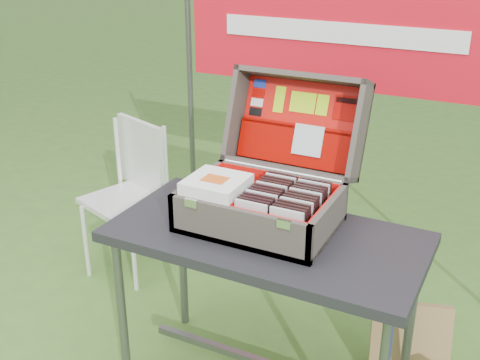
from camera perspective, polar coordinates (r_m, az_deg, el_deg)
The scene contains 88 objects.
table at distance 2.43m, azimuth 2.35°, elevation -12.56°, with size 1.17×0.58×0.73m, color black, non-canonical shape.
table_top at distance 2.25m, azimuth 2.49°, elevation -5.45°, with size 1.17×0.58×0.04m, color black.
table_leg_fl at distance 2.51m, azimuth -11.12°, elevation -12.34°, with size 0.04×0.04×0.69m, color #59595B.
table_leg_bl at distance 2.82m, azimuth -5.45°, elevation -7.58°, with size 0.04×0.04×0.69m, color #59595B.
table_leg_br at distance 2.51m, azimuth 15.83°, elevation -12.85°, with size 0.04×0.04×0.69m, color #59595B.
suitcase at distance 2.24m, azimuth 2.61°, elevation 1.98°, with size 0.56×0.56×0.50m, color #514A42, non-canonical shape.
suitcase_base_bottom at distance 2.29m, azimuth 1.89°, elevation -4.05°, with size 0.56×0.40×0.02m, color #514A42.
suitcase_base_wall_front at distance 2.11m, azimuth -0.25°, elevation -4.63°, with size 0.56×0.02×0.15m, color #514A42.
suitcase_base_wall_back at distance 2.41m, azimuth 3.79°, elevation -0.87°, with size 0.56×0.02×0.15m, color #514A42.
suitcase_base_wall_left at distance 2.37m, azimuth -3.97°, elevation -1.34°, with size 0.02×0.40×0.15m, color #514A42.
suitcase_base_wall_right at distance 2.17m, azimuth 8.34°, elevation -3.98°, with size 0.02×0.40×0.15m, color #514A42.
suitcase_liner_floor at distance 2.28m, azimuth 1.89°, elevation -3.74°, with size 0.51×0.35×0.01m, color red.
suitcase_latch_left at distance 2.15m, azimuth -4.65°, elevation -2.20°, with size 0.05×0.01×0.03m, color silver.
suitcase_latch_right at distance 2.00m, azimuth 4.19°, elevation -4.19°, with size 0.05×0.01×0.03m, color silver.
suitcase_hinge at distance 2.39m, azimuth 3.94°, elevation 0.86°, with size 0.02×0.02×0.50m, color silver.
suitcase_lid_back at distance 2.52m, azimuth 5.80°, elevation 5.32°, with size 0.56×0.40×0.02m, color #514A42.
suitcase_lid_rim_far at distance 2.47m, azimuth 6.03°, elevation 9.73°, with size 0.56×0.02×0.15m, color #514A42.
suitcase_lid_rim_near at distance 2.46m, azimuth 4.60°, elevation 1.11°, with size 0.56×0.02×0.15m, color #514A42.
suitcase_lid_rim_left at distance 2.56m, azimuth -0.28°, elevation 6.28°, with size 0.02×0.40×0.15m, color #514A42.
suitcase_lid_rim_right at distance 2.38m, azimuth 11.31°, elevation 4.46°, with size 0.02×0.40×0.15m, color #514A42.
suitcase_lid_liner at distance 2.51m, azimuth 5.69°, elevation 5.34°, with size 0.51×0.35×0.01m, color red.
suitcase_liner_wall_front at distance 2.11m, azimuth -0.08°, elevation -4.21°, with size 0.51×0.01×0.13m, color red.
suitcase_liner_wall_back at distance 2.40m, azimuth 3.66°, elevation -0.75°, with size 0.51×0.01×0.13m, color red.
suitcase_liner_wall_left at distance 2.36m, azimuth -3.69°, elevation -1.17°, with size 0.01×0.35×0.13m, color red.
suitcase_liner_wall_right at distance 2.17m, azimuth 8.01°, elevation -3.65°, with size 0.01×0.35×0.13m, color red.
suitcase_lid_pocket at distance 2.49m, azimuth 5.20°, elevation 3.28°, with size 0.49×0.16×0.03m, color #910500.
suitcase_pocket_edge at distance 2.48m, azimuth 5.45°, elevation 5.09°, with size 0.48×0.02×0.02m, color #910500.
suitcase_pocket_cd at distance 2.45m, azimuth 6.47°, elevation 3.76°, with size 0.12×0.12×0.01m, color silver.
lid_sticker_cc_a at distance 2.58m, azimuth 1.90°, elevation 9.12°, with size 0.05×0.03×0.00m, color #1933B2.
lid_sticker_cc_b at distance 2.58m, azimuth 1.76°, elevation 8.25°, with size 0.05×0.03×0.00m, color #AB0601.
lid_sticker_cc_c at distance 2.58m, azimuth 1.62°, elevation 7.37°, with size 0.05×0.03×0.00m, color white.
lid_sticker_cc_d at distance 2.58m, azimuth 1.48°, elevation 6.49°, with size 0.05×0.03×0.00m, color black.
lid_card_neon_tall at distance 2.54m, azimuth 3.76°, elevation 7.64°, with size 0.04×0.11×0.00m, color #B7E913.
lid_card_neon_main at distance 2.50m, azimuth 5.97°, elevation 7.32°, with size 0.11×0.08×0.00m, color #B7E913.
lid_card_neon_small at distance 2.48m, azimuth 7.81°, elevation 7.05°, with size 0.05×0.08×0.00m, color #B7E913.
lid_sticker_band at distance 2.45m, azimuth 10.02°, elevation 6.72°, with size 0.10×0.10×0.00m, color #AB0601.
lid_sticker_band_bar at distance 2.45m, azimuth 10.14°, elevation 7.41°, with size 0.09×0.02×0.00m, color black.
cd_left_0 at distance 2.11m, azimuth 1.04°, elevation -3.84°, with size 0.12×0.01×0.14m, color silver.
cd_left_1 at distance 2.13m, azimuth 1.29°, elevation -3.60°, with size 0.12×0.01×0.14m, color black.
cd_left_2 at distance 2.15m, azimuth 1.54°, elevation -3.36°, with size 0.12×0.01×0.14m, color black.
cd_left_3 at distance 2.16m, azimuth 1.79°, elevation -3.13°, with size 0.12×0.01×0.14m, color black.
cd_left_4 at distance 2.18m, azimuth 2.03°, elevation -2.90°, with size 0.12×0.01×0.14m, color silver.
cd_left_5 at distance 2.20m, azimuth 2.27°, elevation -2.67°, with size 0.12×0.01×0.14m, color black.
cd_left_6 at distance 2.22m, azimuth 2.51°, elevation -2.45°, with size 0.12×0.01×0.14m, color black.
cd_left_7 at distance 2.24m, azimuth 2.74°, elevation -2.23°, with size 0.12×0.01×0.14m, color black.
cd_left_8 at distance 2.25m, azimuth 2.97°, elevation -2.02°, with size 0.12×0.01×0.14m, color silver.
cd_left_9 at distance 2.27m, azimuth 3.19°, elevation -1.80°, with size 0.12×0.01×0.14m, color black.
cd_left_10 at distance 2.29m, azimuth 3.41°, elevation -1.60°, with size 0.12×0.01×0.14m, color black.
cd_left_11 at distance 2.31m, azimuth 3.63°, elevation -1.39°, with size 0.12×0.01×0.14m, color black.
cd_left_12 at distance 2.33m, azimuth 3.84°, elevation -1.19°, with size 0.12×0.01×0.14m, color silver.
cd_left_13 at distance 2.35m, azimuth 4.05°, elevation -0.99°, with size 0.12×0.01×0.14m, color black.
cd_right_0 at distance 2.06m, azimuth 4.41°, elevation -4.60°, with size 0.12×0.01×0.14m, color silver.
cd_right_1 at distance 2.08m, azimuth 4.64°, elevation -4.34°, with size 0.12×0.01×0.14m, color black.
cd_right_2 at distance 2.10m, azimuth 4.87°, elevation -4.09°, with size 0.12×0.01×0.14m, color black.
cd_right_3 at distance 2.12m, azimuth 5.09°, elevation -3.85°, with size 0.12×0.01×0.14m, color black.
cd_right_4 at distance 2.14m, azimuth 5.31°, elevation -3.60°, with size 0.12×0.01×0.14m, color silver.
cd_right_5 at distance 2.15m, azimuth 5.53°, elevation -3.37°, with size 0.12×0.01×0.14m, color black.
cd_right_6 at distance 2.17m, azimuth 5.74°, elevation -3.13°, with size 0.12×0.01×0.14m, color black.
cd_right_7 at distance 2.19m, azimuth 5.95°, elevation -2.90°, with size 0.12×0.01×0.14m, color black.
cd_right_8 at distance 2.21m, azimuth 6.15°, elevation -2.68°, with size 0.12×0.01×0.14m, color silver.
cd_right_9 at distance 2.23m, azimuth 6.36°, elevation -2.45°, with size 0.12×0.01×0.14m, color black.
cd_right_10 at distance 2.25m, azimuth 6.55°, elevation -2.24°, with size 0.12×0.01×0.14m, color black.
cd_right_11 at distance 2.27m, azimuth 6.75°, elevation -2.02°, with size 0.12×0.01×0.14m, color black.
cd_right_12 at distance 2.28m, azimuth 6.94°, elevation -1.81°, with size 0.12×0.01×0.14m, color silver.
cd_right_13 at distance 2.30m, azimuth 7.13°, elevation -1.60°, with size 0.12×0.01×0.14m, color black.
songbook_0 at distance 2.22m, azimuth -2.25°, elevation -0.86°, with size 0.21×0.21×0.01m, color white.
songbook_1 at distance 2.22m, azimuth -2.25°, elevation -0.74°, with size 0.21×0.21×0.01m, color white.
songbook_2 at distance 2.22m, azimuth -2.25°, elevation -0.62°, with size 0.21×0.21×0.01m, color white.
songbook_3 at distance 2.22m, azimuth -2.26°, elevation -0.50°, with size 0.21×0.21×0.01m, color white.
songbook_4 at distance 2.22m, azimuth -2.26°, elevation -0.38°, with size 0.21×0.21×0.01m, color white.
songbook_5 at distance 2.21m, azimuth -2.26°, elevation -0.27°, with size 0.21×0.21×0.01m, color white.
songbook_6 at distance 2.21m, azimuth -2.26°, elevation -0.15°, with size 0.21×0.21×0.01m, color white.
songbook_7 at distance 2.21m, azimuth -2.26°, elevation -0.03°, with size 0.21×0.21×0.01m, color white.
songbook_8 at distance 2.21m, azimuth -2.27°, elevation 0.09°, with size 0.21×0.21×0.01m, color white.
songbook_graphic at distance 2.20m, azimuth -2.39°, elevation 0.09°, with size 0.09×0.07×0.00m, color #D85919.
chair at distance 3.27m, azimuth -10.90°, elevation -2.11°, with size 0.37×0.41×0.82m, color silver, non-canonical shape.
chair_seat at distance 3.27m, azimuth -10.91°, elevation -1.96°, with size 0.37×0.37×0.03m, color silver.
chair_backrest at distance 3.32m, azimuth -9.36°, elevation 2.38°, with size 0.37×0.03×0.39m, color silver.
chair_leg_fl at distance 3.35m, azimuth -14.43°, elevation -5.68°, with size 0.02×0.02×0.42m, color silver.
chair_leg_fr at distance 3.17m, azimuth -10.04°, elevation -7.03°, with size 0.02×0.02×0.42m, color silver.
chair_leg_bl at distance 3.56m, azimuth -11.18°, elevation -3.54°, with size 0.02×0.02×0.42m, color silver.
chair_leg_br at distance 3.39m, azimuth -6.91°, elevation -4.66°, with size 0.02×0.02×0.42m, color silver.
chair_upright_left at distance 3.41m, azimuth -11.52°, elevation 2.65°, with size 0.02×0.02×0.39m, color silver.
chair_upright_right at distance 3.23m, azimuth -7.08°, elevation 1.79°, with size 0.02×0.02×0.39m, color silver.
cardboard_box at distance 2.70m, azimuth 15.82°, elevation -14.63°, with size 0.32×0.05×0.34m, color #A68551.
banner_post_left at distance 3.46m, azimuth -4.69°, elevation 7.49°, with size 0.03×0.03×1.70m, color #59595B.
banner at distance 3.00m, azimuth 9.36°, elevation 13.65°, with size 1.60×0.01×0.55m, color red.
banner_text at distance 2.99m, azimuth 9.29°, elevation 13.62°, with size 1.20×0.00×0.10m, color white.
Camera 1 is at (0.89, -1.74, 1.79)m, focal length 45.00 mm.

